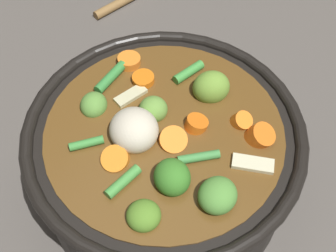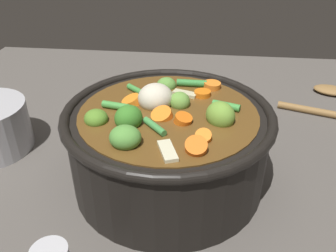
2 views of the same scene
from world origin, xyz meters
name	(u,v)px [view 1 (image 1 of 2)]	position (x,y,z in m)	size (l,w,h in m)	color
ground_plane	(165,186)	(0.00, 0.00, 0.00)	(1.10, 1.10, 0.00)	#514C47
cooking_pot	(164,158)	(0.00, 0.00, 0.06)	(0.29, 0.29, 0.15)	black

